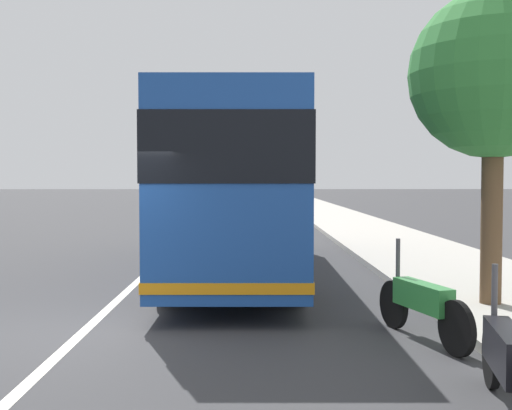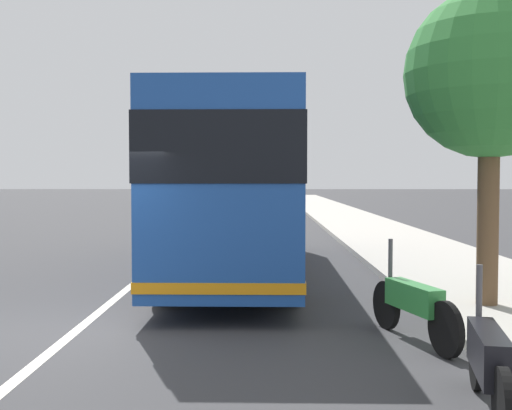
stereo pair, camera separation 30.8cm
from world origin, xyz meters
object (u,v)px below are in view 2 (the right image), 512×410
object	(u,v)px
motorcycle_by_tree	(413,305)
car_far_distant	(261,197)
coach_bus	(238,182)
motorcycle_nearest_curb	(488,362)
car_side_street	(209,196)
roadside_tree_near_camera	(490,76)

from	to	relation	value
motorcycle_by_tree	car_far_distant	world-z (taller)	car_far_distant
coach_bus	motorcycle_nearest_curb	xyz separation A→B (m)	(-8.57, -2.58, -1.55)
coach_bus	car_side_street	xyz separation A→B (m)	(36.96, 3.85, -1.36)
coach_bus	motorcycle_by_tree	distance (m)	6.68
motorcycle_nearest_curb	coach_bus	bearing A→B (deg)	27.79
coach_bus	motorcycle_by_tree	world-z (taller)	coach_bus
motorcycle_by_tree	roadside_tree_near_camera	size ratio (longest dim) A/B	0.42
coach_bus	roadside_tree_near_camera	xyz separation A→B (m)	(-4.21, -4.10, 1.69)
coach_bus	roadside_tree_near_camera	size ratio (longest dim) A/B	2.16
car_far_distant	car_side_street	bearing A→B (deg)	41.37
car_far_distant	roadside_tree_near_camera	xyz separation A→B (m)	(-36.21, -3.71, 3.03)
car_far_distant	roadside_tree_near_camera	bearing A→B (deg)	-173.28
motorcycle_by_tree	car_side_street	world-z (taller)	car_side_street
motorcycle_by_tree	motorcycle_nearest_curb	bearing A→B (deg)	164.96
motorcycle_nearest_curb	motorcycle_by_tree	world-z (taller)	motorcycle_by_tree
roadside_tree_near_camera	motorcycle_nearest_curb	bearing A→B (deg)	160.75
car_side_street	motorcycle_nearest_curb	bearing A→B (deg)	5.35
motorcycle_nearest_curb	car_side_street	distance (m)	45.98
car_side_street	coach_bus	bearing A→B (deg)	3.26
motorcycle_nearest_curb	motorcycle_by_tree	bearing A→B (deg)	12.42
car_far_distant	car_side_street	size ratio (longest dim) A/B	1.05
roadside_tree_near_camera	car_far_distant	bearing A→B (deg)	5.86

